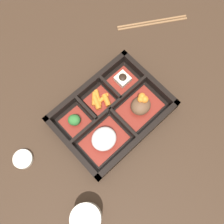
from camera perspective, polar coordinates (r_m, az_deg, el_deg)
ground_plane at (r=0.72m, az=0.00°, el=-0.60°), size 3.00×3.00×0.00m
bento_base at (r=0.72m, az=0.00°, el=-0.49°), size 0.30×0.22×0.01m
bento_rim at (r=0.70m, az=-0.17°, el=0.04°), size 0.30×0.22×0.04m
bowl_stew at (r=0.70m, az=6.27°, el=1.42°), size 0.11×0.08×0.05m
bowl_rice at (r=0.67m, az=-1.75°, el=-5.95°), size 0.11×0.08×0.05m
bowl_tofu at (r=0.74m, az=2.30°, el=7.05°), size 0.07×0.06×0.03m
bowl_carrots at (r=0.71m, az=-2.76°, el=2.56°), size 0.07×0.06×0.02m
bowl_greens at (r=0.70m, az=-8.17°, el=-1.80°), size 0.07×0.06×0.04m
tea_cup at (r=0.66m, az=-5.60°, el=-22.01°), size 0.07×0.07×0.06m
chopsticks at (r=0.86m, az=8.76°, el=18.80°), size 0.19×0.13×0.01m
sauce_dish at (r=0.73m, az=-18.82°, el=-9.67°), size 0.05×0.05×0.01m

